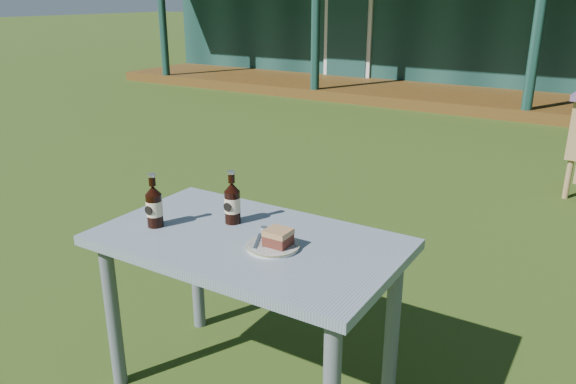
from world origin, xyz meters
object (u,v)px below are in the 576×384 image
Objects in this scene: plate at (273,246)px; cola_bottle_far at (154,206)px; cafe_table at (249,261)px; cake_slice at (278,237)px; cola_bottle_near at (232,202)px.

cola_bottle_far reaches higher than plate.
cake_slice reaches higher than cafe_table.
plate is 0.32m from cola_bottle_near.
cake_slice is 0.32m from cola_bottle_near.
plate is 0.54m from cola_bottle_far.
plate is at bearing -23.31° from cola_bottle_near.
cake_slice is at bearing 8.80° from cola_bottle_far.
cola_bottle_far is (-0.55, -0.08, 0.04)m from cake_slice.
cola_bottle_far is at bearing -171.71° from plate.
cola_bottle_near is (-0.14, 0.09, 0.19)m from cafe_table.
cola_bottle_far is (-0.25, -0.20, -0.00)m from cola_bottle_near.
cola_bottle_far is at bearing -171.20° from cake_slice.
cafe_table is 0.21m from cake_slice.
cake_slice is 0.41× the size of cola_bottle_far.
cake_slice is (0.02, 0.01, 0.04)m from plate.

